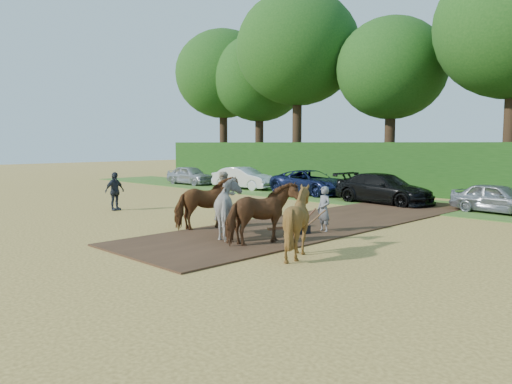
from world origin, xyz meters
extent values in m
plane|color=gold|center=(0.00, 0.00, 0.00)|extent=(120.00, 120.00, 0.00)
cube|color=#472D1C|center=(1.50, 7.00, 0.03)|extent=(4.50, 17.00, 0.05)
cube|color=#38601E|center=(0.00, 14.00, 0.01)|extent=(50.00, 5.00, 0.03)
cube|color=#14380F|center=(0.00, 18.50, 1.50)|extent=(46.00, 1.60, 3.00)
imported|color=#C0B696|center=(-1.52, 4.46, 0.94)|extent=(0.85, 1.01, 1.87)
imported|color=#242931|center=(-7.10, 2.93, 0.85)|extent=(0.57, 1.04, 1.69)
imported|color=brown|center=(-0.33, 2.60, 0.92)|extent=(1.49, 2.35, 1.84)
imported|color=beige|center=(1.23, 2.34, 0.92)|extent=(2.15, 1.96, 1.84)
imported|color=brown|center=(2.79, 2.09, 0.92)|extent=(1.49, 2.35, 1.84)
imported|color=brown|center=(4.35, 1.84, 0.92)|extent=(1.85, 1.98, 1.84)
cube|color=black|center=(2.47, 4.06, 0.15)|extent=(0.49, 0.84, 0.31)
cube|color=brown|center=(2.35, 3.55, 0.31)|extent=(0.38, 1.21, 0.09)
cylinder|color=brown|center=(2.40, 4.58, 0.48)|extent=(0.14, 0.89, 0.65)
cylinder|color=brown|center=(2.78, 4.48, 0.48)|extent=(0.38, 0.85, 0.65)
imported|color=gray|center=(2.73, 5.08, 0.77)|extent=(0.63, 0.49, 1.54)
imported|color=#A4A6AB|center=(-15.61, 13.62, 0.67)|extent=(3.99, 1.74, 1.34)
imported|color=silver|center=(-10.41, 13.91, 0.71)|extent=(4.45, 2.05, 1.41)
imported|color=#151D42|center=(-5.21, 14.27, 0.70)|extent=(5.25, 2.79, 1.40)
imported|color=black|center=(-0.01, 13.46, 0.74)|extent=(5.20, 2.42, 1.47)
imported|color=gray|center=(5.19, 13.77, 0.64)|extent=(3.91, 1.94, 1.28)
cylinder|color=#382616|center=(-21.00, 21.50, 2.93)|extent=(0.70, 0.70, 5.85)
ellipsoid|color=#163F11|center=(-21.00, 21.50, 9.00)|extent=(8.40, 8.40, 7.73)
cylinder|color=#382616|center=(-17.00, 22.00, 2.70)|extent=(0.70, 0.70, 5.40)
ellipsoid|color=#163F11|center=(-17.00, 22.00, 8.32)|extent=(7.80, 7.80, 7.18)
cylinder|color=#382616|center=(-12.00, 21.00, 3.26)|extent=(0.70, 0.70, 6.53)
ellipsoid|color=#163F11|center=(-12.00, 21.00, 9.97)|extent=(9.20, 9.20, 8.46)
cylinder|color=#382616|center=(-5.00, 22.50, 2.59)|extent=(0.70, 0.70, 5.17)
ellipsoid|color=#163F11|center=(-5.00, 22.50, 7.95)|extent=(7.40, 7.40, 6.81)
cylinder|color=#382616|center=(3.00, 21.50, 3.04)|extent=(0.70, 0.70, 6.08)
camera|label=1|loc=(12.71, -8.07, 2.96)|focal=35.00mm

